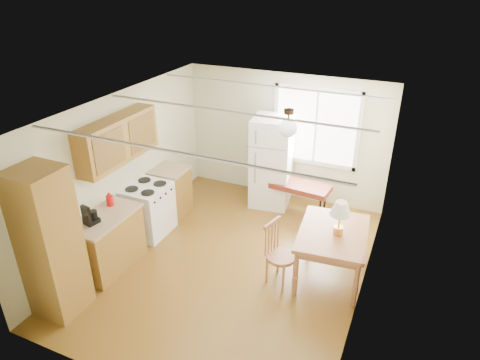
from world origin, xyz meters
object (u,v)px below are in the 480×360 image
Objects in this scene: refrigerator at (272,162)px; bench at (294,186)px; dining_table at (333,237)px; chair at (276,248)px.

refrigerator reaches higher than bench.
refrigerator reaches higher than dining_table.
chair is (-0.72, -0.39, -0.14)m from dining_table.
bench is 1.40× the size of chair.
bench is at bearing 118.01° from dining_table.
chair is (0.88, -2.16, -0.33)m from refrigerator.
dining_table is at bearing 43.63° from chair.
bench is at bearing 115.01° from chair.
bench is at bearing -23.55° from refrigerator.
dining_table is (1.60, -1.77, -0.19)m from refrigerator.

